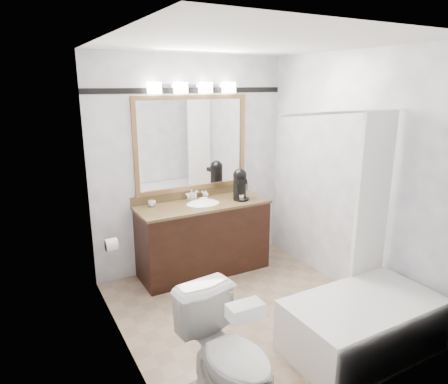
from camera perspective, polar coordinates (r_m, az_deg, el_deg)
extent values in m
cube|color=gray|center=(4.12, 3.64, -16.77)|extent=(2.40, 2.60, 0.01)
cube|color=white|center=(3.51, 4.38, 20.60)|extent=(2.40, 2.60, 0.01)
cube|color=white|center=(4.73, -4.62, 3.92)|extent=(2.40, 0.01, 2.50)
cube|color=white|center=(2.67, 19.41, -5.98)|extent=(2.40, 0.01, 2.50)
cube|color=white|center=(3.15, -14.82, -2.37)|extent=(0.01, 2.60, 2.50)
cube|color=white|center=(4.37, 17.40, 2.31)|extent=(0.01, 2.60, 2.50)
cube|color=black|center=(4.72, -2.94, -6.73)|extent=(1.50, 0.55, 0.82)
cube|color=olive|center=(4.58, -3.01, -1.80)|extent=(1.53, 0.58, 0.03)
cube|color=olive|center=(4.79, -4.43, -0.22)|extent=(1.53, 0.03, 0.10)
ellipsoid|color=white|center=(4.58, -3.01, -1.97)|extent=(0.44, 0.34, 0.14)
cube|color=olive|center=(4.62, -4.70, 13.34)|extent=(1.40, 0.04, 0.05)
cube|color=olive|center=(4.77, -4.43, 0.63)|extent=(1.40, 0.04, 0.05)
cube|color=olive|center=(4.43, -12.56, 6.13)|extent=(0.05, 0.04, 1.00)
cube|color=olive|center=(4.98, 2.59, 7.44)|extent=(0.05, 0.04, 1.00)
cube|color=white|center=(4.67, -4.58, 6.89)|extent=(1.30, 0.01, 1.00)
cube|color=silver|center=(4.61, -4.68, 14.89)|extent=(0.90, 0.05, 0.03)
cube|color=white|center=(4.39, -9.92, 14.44)|extent=(0.12, 0.12, 0.12)
cube|color=white|center=(4.50, -6.20, 14.59)|extent=(0.12, 0.12, 0.12)
cube|color=white|center=(4.63, -2.66, 14.67)|extent=(0.12, 0.12, 0.12)
cube|color=white|center=(4.77, 0.68, 14.71)|extent=(0.12, 0.12, 0.12)
cube|color=black|center=(4.63, -4.79, 14.27)|extent=(2.40, 0.01, 0.06)
cube|color=white|center=(3.71, 19.12, -17.43)|extent=(1.30, 0.72, 0.45)
cylinder|color=silver|center=(3.42, 16.90, 10.82)|extent=(1.30, 0.02, 0.02)
cube|color=white|center=(3.85, 20.52, -0.82)|extent=(0.40, 0.04, 1.55)
cylinder|color=white|center=(3.96, -15.80, -7.25)|extent=(0.11, 0.12, 0.12)
imported|color=white|center=(2.91, 0.66, -22.26)|extent=(0.53, 0.83, 0.80)
cube|color=white|center=(2.52, 3.04, -16.56)|extent=(0.23, 0.13, 0.09)
cylinder|color=black|center=(4.70, 2.44, -1.00)|extent=(0.19, 0.19, 0.02)
cylinder|color=black|center=(4.73, 2.27, 0.79)|extent=(0.16, 0.16, 0.27)
sphere|color=black|center=(4.69, 2.28, 2.40)|extent=(0.16, 0.16, 0.16)
cube|color=black|center=(4.63, 2.54, 1.60)|extent=(0.13, 0.13, 0.05)
cylinder|color=silver|center=(4.68, 2.52, -0.70)|extent=(0.06, 0.06, 0.06)
imported|color=white|center=(4.51, -10.26, -1.63)|extent=(0.10, 0.10, 0.07)
imported|color=white|center=(4.73, -4.66, -0.34)|extent=(0.07, 0.07, 0.12)
imported|color=white|center=(4.81, -2.63, -0.26)|extent=(0.08, 0.08, 0.08)
cube|color=beige|center=(4.70, -2.94, -0.98)|extent=(0.09, 0.06, 0.03)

